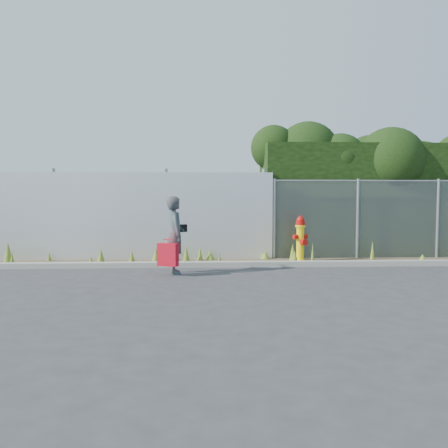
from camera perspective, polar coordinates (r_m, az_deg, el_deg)
ground at (r=8.18m, az=2.56°, el=-7.60°), size 80.00×80.00×0.00m
curb at (r=9.94m, az=1.63°, el=-5.27°), size 16.00×0.22×0.12m
weed_strip at (r=10.53m, az=-2.73°, el=-4.36°), size 16.00×1.31×0.55m
corrugated_fence at (r=11.30m, az=-15.47°, el=0.98°), size 8.50×0.21×2.30m
chainlink_fence at (r=12.08m, az=21.74°, el=0.67°), size 6.50×0.07×2.05m
hedge at (r=13.04m, az=20.34°, el=5.22°), size 7.62×2.21×3.69m
fire_hydrant at (r=10.73m, az=9.93°, el=-2.00°), size 0.38×0.34×1.15m
woman at (r=9.03m, az=-6.41°, el=-1.44°), size 0.50×0.65×1.60m
red_tote_bag at (r=8.80m, az=-7.34°, el=-3.98°), size 0.41×0.15×0.54m
black_shoulder_bag at (r=9.22m, az=-5.54°, el=-0.54°), size 0.21×0.09×0.16m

